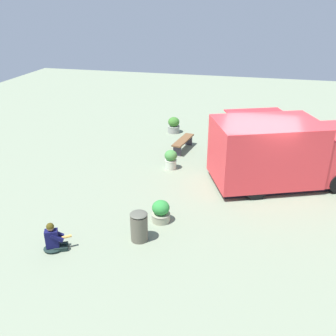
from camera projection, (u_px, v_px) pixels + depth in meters
The scene contains 8 objects.
ground_plane at pixel (255, 187), 13.30m from camera, with size 40.00×40.00×0.00m, color gray.
food_truck at pixel (282, 154), 13.14m from camera, with size 3.97×5.54×2.34m.
person_customer at pixel (54, 240), 9.87m from camera, with size 0.62×0.79×0.84m.
planter_flowering_near at pixel (171, 159), 14.53m from camera, with size 0.49×0.49×0.77m.
planter_flowering_far at pixel (161, 212), 11.12m from camera, with size 0.57×0.57×0.69m.
planter_flowering_side at pixel (174, 125), 18.42m from camera, with size 0.59×0.59×0.78m.
plaza_bench at pixel (183, 142), 16.31m from camera, with size 1.76×0.68×0.49m.
trash_bin at pixel (139, 226), 10.23m from camera, with size 0.49×0.49×0.87m.
Camera 1 is at (12.19, -0.28, 6.19)m, focal length 39.84 mm.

